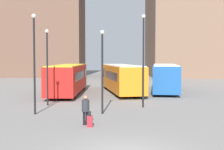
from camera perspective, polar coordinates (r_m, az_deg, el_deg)
The scene contains 10 objects.
building_block_left at distance 65.81m, azimuth -17.26°, elevation 11.34°, with size 26.54×12.41×26.33m.
bus_0 at distance 31.74m, azimuth -7.98°, elevation -0.50°, with size 2.63×12.25×2.88m.
bus_1 at distance 32.38m, azimuth 1.65°, elevation -0.41°, with size 4.42×12.22×2.86m.
bus_2 at distance 33.67m, azimuth 9.66°, elevation -0.33°, with size 3.94×10.91×2.88m.
traveler at distance 16.64m, azimuth -4.86°, elevation -5.93°, with size 0.41×0.41×1.58m.
suitcase at distance 16.30m, azimuth -4.07°, elevation -8.42°, with size 0.28×0.32×0.83m.
lamp_post_0 at distance 20.15m, azimuth -14.03°, elevation 3.35°, with size 0.28×0.28×6.31m.
lamp_post_1 at distance 23.79m, azimuth -11.76°, elevation 2.54°, with size 0.28×0.28×5.69m.
lamp_post_2 at distance 22.41m, azimuth 5.76°, elevation 3.85°, with size 0.28×0.28×6.66m.
lamp_post_3 at distance 19.72m, azimuth -1.78°, elevation 1.94°, with size 0.28×0.28×5.32m.
Camera 1 is at (-0.44, -11.56, 3.54)m, focal length 50.00 mm.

